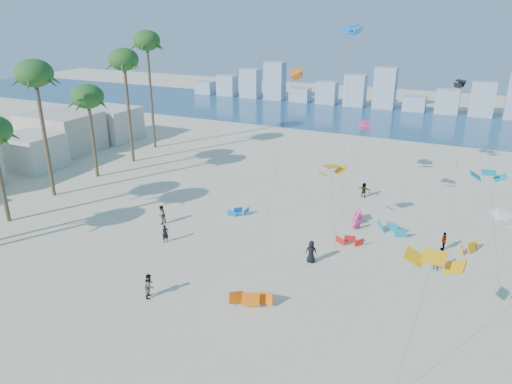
% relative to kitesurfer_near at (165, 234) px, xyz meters
% --- Properties ---
extents(ground, '(220.00, 220.00, 0.00)m').
position_rel_kitesurfer_near_xyz_m(ground, '(3.96, -11.83, -0.83)').
color(ground, beige).
rests_on(ground, ground).
extents(ocean, '(220.00, 220.00, 0.00)m').
position_rel_kitesurfer_near_xyz_m(ocean, '(3.96, 60.17, -0.82)').
color(ocean, navy).
rests_on(ocean, ground).
extents(kitesurfer_near, '(0.67, 0.72, 1.66)m').
position_rel_kitesurfer_near_xyz_m(kitesurfer_near, '(0.00, 0.00, 0.00)').
color(kitesurfer_near, black).
rests_on(kitesurfer_near, ground).
extents(kitesurfer_mid, '(0.93, 1.07, 1.87)m').
position_rel_kitesurfer_near_xyz_m(kitesurfer_mid, '(4.08, -7.65, 0.11)').
color(kitesurfer_mid, gray).
rests_on(kitesurfer_mid, ground).
extents(kitesurfers_far, '(32.10, 17.15, 1.91)m').
position_rel_kitesurfer_near_xyz_m(kitesurfers_far, '(15.60, 6.56, 0.08)').
color(kitesurfers_far, black).
rests_on(kitesurfers_far, ground).
extents(grounded_kites, '(23.88, 19.58, 1.02)m').
position_rel_kitesurfer_near_xyz_m(grounded_kites, '(14.38, 6.07, -0.37)').
color(grounded_kites, '#0D77EA').
rests_on(grounded_kites, ground).
extents(flying_kites, '(27.77, 38.51, 18.62)m').
position_rel_kitesurfer_near_xyz_m(flying_kites, '(18.44, 12.20, 11.06)').
color(flying_kites, '#E59F0C').
rests_on(flying_kites, ground).
extents(palm_row, '(7.64, 44.80, 16.85)m').
position_rel_kitesurfer_near_xyz_m(palm_row, '(-17.88, 4.36, 11.32)').
color(palm_row, brown).
rests_on(palm_row, ground).
extents(beachfront_buildings, '(11.50, 43.00, 6.00)m').
position_rel_kitesurfer_near_xyz_m(beachfront_buildings, '(-29.73, 8.99, 1.84)').
color(beachfront_buildings, beige).
rests_on(beachfront_buildings, ground).
extents(distant_skyline, '(85.00, 3.00, 8.40)m').
position_rel_kitesurfer_near_xyz_m(distant_skyline, '(2.77, 70.17, 2.26)').
color(distant_skyline, '#9EADBF').
rests_on(distant_skyline, ground).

